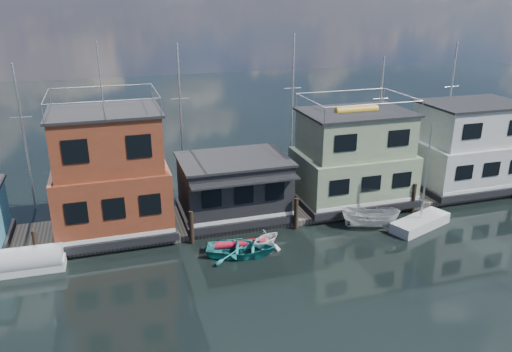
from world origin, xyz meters
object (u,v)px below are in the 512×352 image
object	(u,v)px
tarp_runabout	(29,261)
dinghy_teal	(241,249)
houseboat_dark	(234,186)
motorboat	(370,218)
houseboat_white	(468,147)
day_sailer	(420,222)
houseboat_green	(353,159)
houseboat_red	(111,175)
dinghy_white	(266,238)
red_kayak	(239,244)

from	to	relation	value
tarp_runabout	dinghy_teal	distance (m)	12.09
houseboat_dark	motorboat	size ratio (longest dim) A/B	1.96
houseboat_white	day_sailer	xyz separation A→B (m)	(-7.44, -5.12, -3.11)
houseboat_green	houseboat_white	size ratio (longest dim) A/B	1.00
tarp_runabout	motorboat	xyz separation A→B (m)	(21.20, -0.87, 0.16)
houseboat_red	houseboat_dark	bearing A→B (deg)	-0.14
day_sailer	houseboat_red	bearing A→B (deg)	145.10
houseboat_red	houseboat_green	xyz separation A→B (m)	(17.00, 0.00, -0.55)
day_sailer	motorboat	bearing A→B (deg)	143.46
houseboat_green	dinghy_teal	bearing A→B (deg)	-152.50
houseboat_dark	houseboat_green	xyz separation A→B (m)	(9.00, 0.02, 1.13)
dinghy_white	red_kayak	bearing A→B (deg)	43.39
houseboat_green	day_sailer	xyz separation A→B (m)	(2.56, -5.12, -3.13)
tarp_runabout	red_kayak	bearing A→B (deg)	-2.50
red_kayak	motorboat	world-z (taller)	motorboat
dinghy_white	tarp_runabout	bearing A→B (deg)	54.50
motorboat	dinghy_teal	world-z (taller)	motorboat
houseboat_white	motorboat	size ratio (longest dim) A/B	2.22
houseboat_red	houseboat_dark	distance (m)	8.18
dinghy_white	dinghy_teal	xyz separation A→B (m)	(-1.72, -0.52, -0.18)
houseboat_green	motorboat	bearing A→B (deg)	-99.43
houseboat_green	houseboat_dark	bearing A→B (deg)	-179.88
houseboat_green	houseboat_white	bearing A→B (deg)	-0.00
houseboat_white	red_kayak	xyz separation A→B (m)	(-19.83, -4.18, -3.29)
red_kayak	dinghy_teal	world-z (taller)	dinghy_teal
tarp_runabout	houseboat_red	bearing A→B (deg)	35.66
red_kayak	motorboat	distance (m)	9.15
houseboat_dark	tarp_runabout	world-z (taller)	houseboat_dark
houseboat_dark	red_kayak	distance (m)	4.76
houseboat_red	dinghy_teal	xyz separation A→B (m)	(7.05, -5.18, -3.66)
houseboat_green	tarp_runabout	world-z (taller)	houseboat_green
tarp_runabout	dinghy_teal	world-z (taller)	tarp_runabout
red_kayak	dinghy_teal	bearing A→B (deg)	-89.44
dinghy_teal	motorboat	bearing A→B (deg)	-66.51
motorboat	dinghy_white	distance (m)	7.55
houseboat_dark	day_sailer	distance (m)	12.79
houseboat_white	day_sailer	size ratio (longest dim) A/B	1.16
houseboat_white	dinghy_white	world-z (taller)	houseboat_white
houseboat_red	motorboat	distance (m)	17.17
dinghy_white	dinghy_teal	size ratio (longest dim) A/B	0.55
tarp_runabout	day_sailer	world-z (taller)	day_sailer
houseboat_dark	motorboat	world-z (taller)	houseboat_dark
tarp_runabout	houseboat_white	bearing A→B (deg)	7.56
houseboat_dark	houseboat_white	distance (m)	19.03
houseboat_dark	dinghy_white	bearing A→B (deg)	-80.52
houseboat_green	red_kayak	xyz separation A→B (m)	(-9.83, -4.18, -3.31)
houseboat_red	red_kayak	bearing A→B (deg)	-30.20
motorboat	dinghy_white	xyz separation A→B (m)	(-7.53, -0.49, -0.11)
houseboat_dark	tarp_runabout	xyz separation A→B (m)	(-12.89, -3.28, -1.84)
houseboat_red	motorboat	size ratio (longest dim) A/B	3.14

